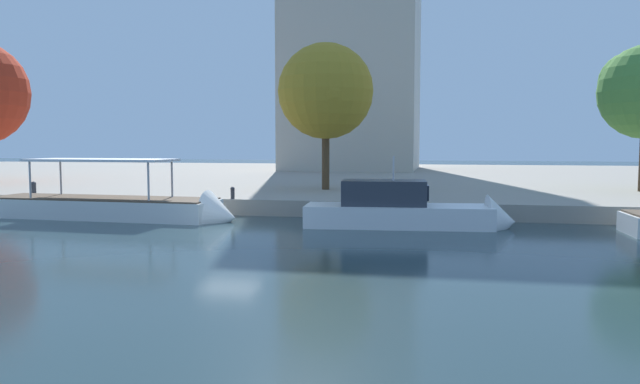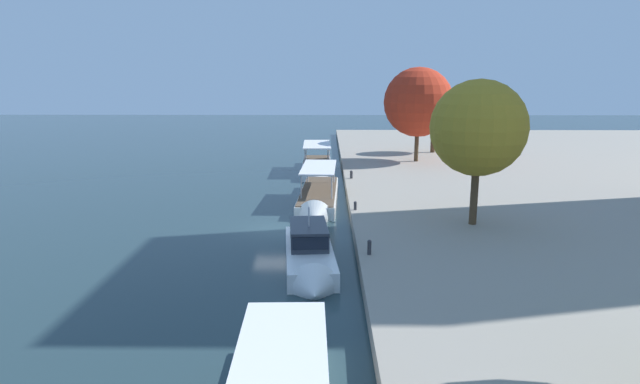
% 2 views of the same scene
% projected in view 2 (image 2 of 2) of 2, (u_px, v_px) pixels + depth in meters
% --- Properties ---
extents(ground_plane, '(220.00, 220.00, 0.00)m').
position_uv_depth(ground_plane, '(272.00, 228.00, 35.74)').
color(ground_plane, '#23383D').
extents(tour_boat_0, '(13.20, 3.35, 4.19)m').
position_uv_depth(tour_boat_0, '(317.00, 170.00, 56.08)').
color(tour_boat_0, white).
rests_on(tour_boat_0, ground_plane).
extents(tour_boat_1, '(13.05, 3.36, 4.05)m').
position_uv_depth(tour_boat_1, '(318.00, 201.00, 42.33)').
color(tour_boat_1, silver).
rests_on(tour_boat_1, ground_plane).
extents(motor_yacht_2, '(9.39, 3.19, 4.06)m').
position_uv_depth(motor_yacht_2, '(310.00, 258.00, 28.23)').
color(motor_yacht_2, white).
rests_on(motor_yacht_2, ground_plane).
extents(mooring_bollard_0, '(0.28, 0.28, 0.74)m').
position_uv_depth(mooring_bollard_0, '(351.00, 174.00, 48.93)').
color(mooring_bollard_0, '#2D2D33').
rests_on(mooring_bollard_0, dock_promenade).
extents(mooring_bollard_1, '(0.23, 0.23, 0.82)m').
position_uv_depth(mooring_bollard_1, '(369.00, 247.00, 27.86)').
color(mooring_bollard_1, '#2D2D33').
rests_on(mooring_bollard_1, dock_promenade).
extents(mooring_bollard_2, '(0.23, 0.23, 0.63)m').
position_uv_depth(mooring_bollard_2, '(355.00, 205.00, 37.26)').
color(mooring_bollard_2, '#2D2D33').
rests_on(mooring_bollard_2, dock_promenade).
extents(tree_2, '(4.54, 4.54, 7.49)m').
position_uv_depth(tree_2, '(433.00, 111.00, 64.89)').
color(tree_2, '#4C3823').
rests_on(tree_2, dock_promenade).
extents(tree_3, '(5.96, 5.96, 9.12)m').
position_uv_depth(tree_3, '(475.00, 127.00, 32.46)').
color(tree_3, '#4C3823').
rests_on(tree_3, dock_promenade).
extents(tree_4, '(7.56, 7.56, 10.30)m').
position_uv_depth(tree_4, '(419.00, 100.00, 57.83)').
color(tree_4, '#4C3823').
rests_on(tree_4, dock_promenade).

